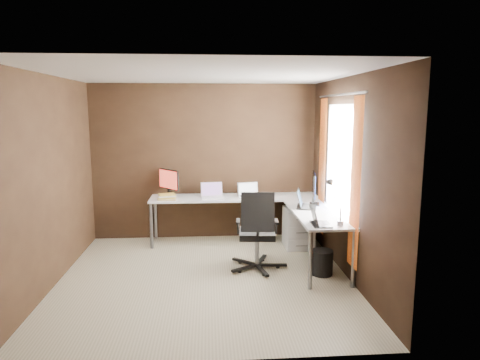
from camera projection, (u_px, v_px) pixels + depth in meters
name	position (u px, v px, depth m)	size (l,w,h in m)	color
room	(231.00, 177.00, 5.25)	(3.60, 3.60, 2.50)	tan
desk	(262.00, 206.00, 6.34)	(2.65, 2.25, 0.73)	white
drawer_pedestal	(298.00, 228.00, 6.55)	(0.42, 0.50, 0.60)	white
monitor_left	(169.00, 181.00, 6.77)	(0.34, 0.39, 0.43)	black
monitor_right	(314.00, 187.00, 6.16)	(0.18, 0.56, 0.46)	black
laptop_white	(212.00, 194.00, 6.72)	(0.35, 0.27, 0.23)	white
laptop_silver	(248.00, 194.00, 6.75)	(0.35, 0.27, 0.22)	silver
laptop_black_big	(304.00, 203.00, 6.02)	(0.36, 0.44, 0.25)	black
laptop_black_small	(318.00, 221.00, 5.10)	(0.23, 0.32, 0.21)	black
book_stack	(167.00, 197.00, 6.53)	(0.30, 0.25, 0.09)	tan
mouse_left	(169.00, 199.00, 6.48)	(0.08, 0.05, 0.03)	black
mouse_corner	(271.00, 198.00, 6.62)	(0.08, 0.05, 0.03)	black
desk_lamp	(334.00, 196.00, 5.09)	(0.18, 0.21, 0.55)	slate
office_chair	(257.00, 246.00, 5.63)	(0.60, 0.60, 1.07)	black
wastebasket	(322.00, 262.00, 5.47)	(0.28, 0.28, 0.32)	black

